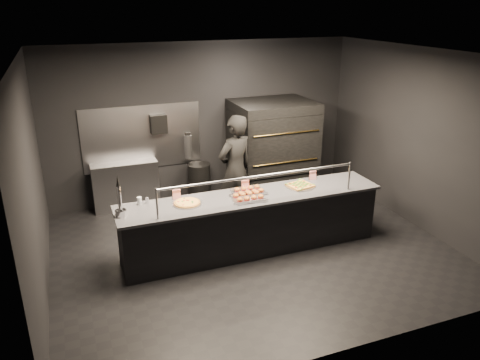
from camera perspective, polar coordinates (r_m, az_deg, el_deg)
The scene contains 15 objects.
room at distance 6.91m, azimuth 1.20°, elevation 2.62°, with size 6.04×6.00×3.00m.
service_counter at distance 7.27m, azimuth 1.46°, elevation -5.22°, with size 4.10×0.78×1.37m.
pizza_oven at distance 9.16m, azimuth 3.94°, elevation 3.73°, with size 1.50×1.23×1.91m.
prep_shelf at distance 8.99m, azimuth -13.76°, elevation -0.66°, with size 1.20×0.35×0.90m, color #99999E.
towel_dispenser at distance 8.83m, azimuth -9.92°, elevation 6.74°, with size 0.30×0.20×0.35m, color black.
fire_extinguisher at distance 9.08m, azimuth -6.33°, elevation 4.12°, with size 0.14×0.14×0.51m.
beer_tap at distance 6.56m, azimuth -14.40°, elevation -2.93°, with size 0.15×0.22×0.59m.
round_pizza at distance 6.83m, azimuth -6.46°, elevation -2.79°, with size 0.44×0.44×0.03m.
slider_tray_a at distance 6.95m, azimuth 1.02°, elevation -2.07°, with size 0.55×0.45×0.08m.
slider_tray_b at distance 7.18m, azimuth 1.11°, elevation -1.33°, with size 0.49×0.37×0.08m.
square_pizza at distance 7.47m, azimuth 7.34°, elevation -0.67°, with size 0.46×0.46×0.05m.
condiment_jar at distance 6.92m, azimuth -11.88°, elevation -2.48°, with size 0.17×0.07×0.11m.
tent_cards at distance 7.30m, azimuth 0.89°, elevation -0.53°, with size 2.41×0.04×0.15m.
trash_bin at distance 9.18m, azimuth -4.97°, elevation -0.22°, with size 0.44×0.44×0.73m, color black.
worker at distance 8.04m, azimuth -0.58°, elevation 1.26°, with size 0.70×0.46×1.92m, color black.
Camera 1 is at (-2.50, -6.03, 3.67)m, focal length 35.00 mm.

